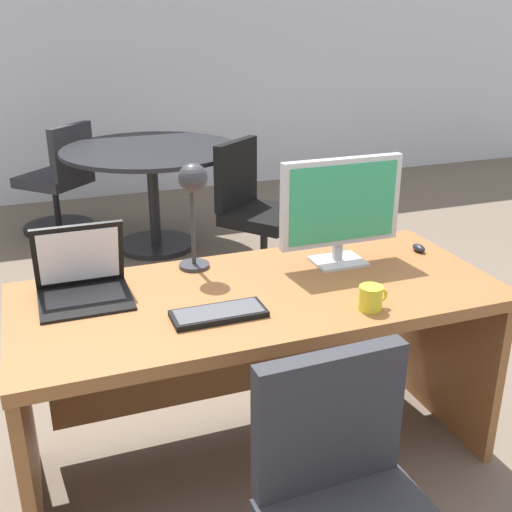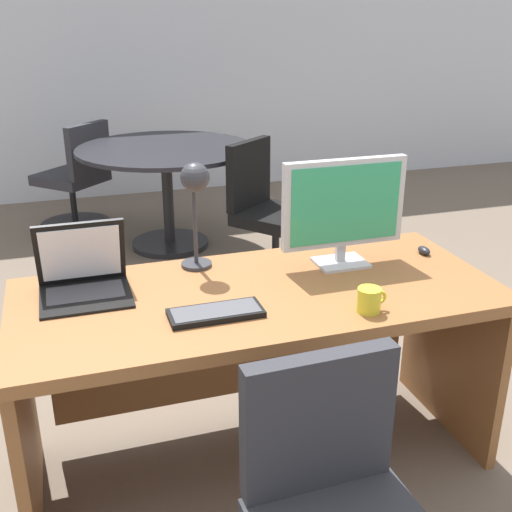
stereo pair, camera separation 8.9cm
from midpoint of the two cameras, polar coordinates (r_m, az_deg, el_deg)
name	(u,v)px [view 2 (the right image)]	position (r m, az deg, el deg)	size (l,w,h in m)	color
ground	(184,304)	(3.92, -5.90, -4.34)	(12.00, 12.00, 0.00)	#6B5B4C
back_wall	(118,43)	(6.12, -11.92, 18.37)	(10.00, 0.10, 2.80)	silver
desk	(255,333)	(2.41, 1.02, -7.00)	(1.75, 0.77, 0.75)	brown
monitor	(344,207)	(2.46, 8.98, 4.42)	(0.50, 0.16, 0.43)	#B7BABF
laptop	(83,271)	(2.32, -14.35, -1.35)	(0.31, 0.28, 0.26)	black
keyboard	(216,313)	(2.10, -2.45, -5.17)	(0.31, 0.13, 0.02)	black
mouse	(424,250)	(2.71, 15.87, 0.48)	(0.04, 0.07, 0.03)	black
desk_lamp	(195,192)	(2.37, -4.46, 5.80)	(0.12, 0.15, 0.42)	#2D2D33
coffee_mug	(369,300)	(2.15, 11.40, -3.93)	(0.11, 0.08, 0.08)	yellow
meeting_table	(167,172)	(4.69, -7.55, 7.56)	(1.28, 1.28, 0.76)	black
meeting_chair_near	(77,186)	(5.30, -15.44, 6.13)	(0.66, 0.66, 0.87)	black
meeting_chair_far	(268,222)	(4.24, 1.72, 3.10)	(0.65, 0.65, 0.89)	black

